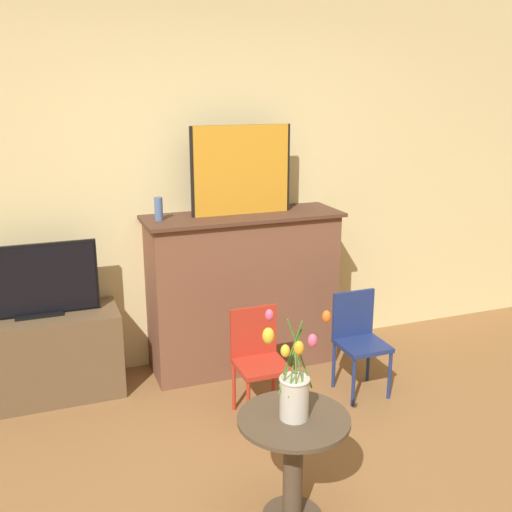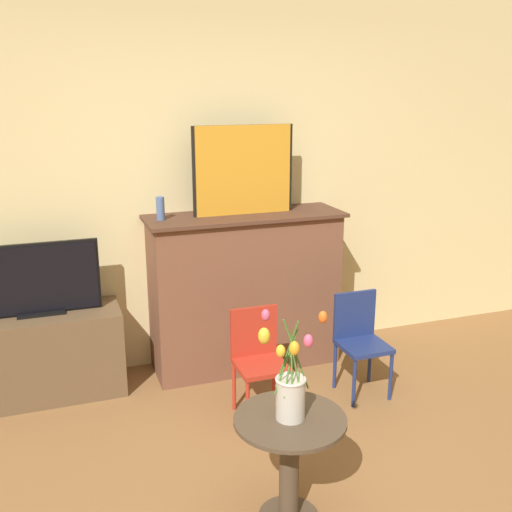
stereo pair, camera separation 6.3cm
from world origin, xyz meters
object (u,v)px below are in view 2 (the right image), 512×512
painting (243,170)px  chair_blue (360,336)px  tv_monitor (38,280)px  chair_red (258,355)px  vase_tulips (290,387)px

painting → chair_blue: size_ratio=1.05×
tv_monitor → chair_red: (1.26, -0.69, -0.42)m
tv_monitor → chair_red: tv_monitor is taller
chair_red → chair_blue: (0.74, 0.05, 0.00)m
painting → tv_monitor: painting is taller
painting → tv_monitor: (-1.40, -0.01, -0.64)m
chair_red → tv_monitor: bearing=151.0°
tv_monitor → vase_tulips: tv_monitor is taller
painting → chair_blue: painting is taller
tv_monitor → chair_blue: tv_monitor is taller
painting → chair_red: size_ratio=1.05×
tv_monitor → vase_tulips: size_ratio=1.53×
tv_monitor → chair_blue: size_ratio=1.13×
vase_tulips → chair_red: bearing=78.4°
tv_monitor → vase_tulips: (1.05, -1.67, -0.10)m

